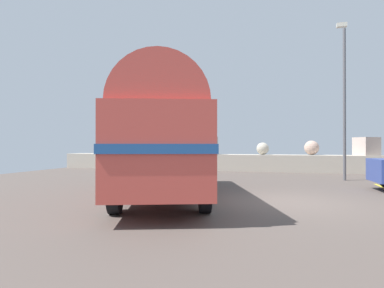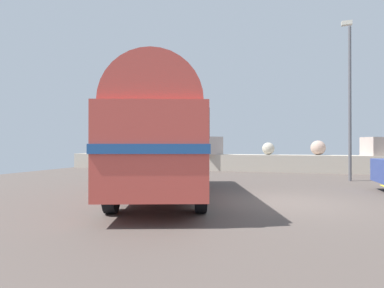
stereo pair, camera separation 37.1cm
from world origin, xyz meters
TOP-DOWN VIEW (x-y plane):
  - ground at (0.00, 0.00)m, footprint 32.00×26.00m
  - breakwater at (-0.22, 11.78)m, footprint 31.36×2.16m
  - vintage_coach at (-3.86, 0.07)m, footprint 5.04×8.90m
  - lamp_post at (2.80, 6.92)m, footprint 0.53×0.98m

SIDE VIEW (x-z plane):
  - ground at x=0.00m, z-range 0.00..0.02m
  - breakwater at x=-0.22m, z-range -0.55..1.89m
  - vintage_coach at x=-3.86m, z-range 0.20..3.90m
  - lamp_post at x=2.80m, z-range 0.42..7.78m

